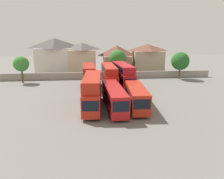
{
  "coord_description": "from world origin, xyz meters",
  "views": [
    {
      "loc": [
        -3.59,
        -32.78,
        11.14
      ],
      "look_at": [
        0.0,
        3.0,
        2.26
      ],
      "focal_mm": 35.88,
      "sensor_mm": 36.0,
      "label": 1
    }
  ],
  "objects_px": {
    "tree_behind_wall": "(180,61)",
    "tree_right_of_lot": "(21,64)",
    "bus_5": "(109,75)",
    "house_terrace_far_right": "(147,58)",
    "bus_2": "(114,96)",
    "bus_3": "(136,96)",
    "tree_left_of_lot": "(118,59)",
    "house_terrace_centre": "(82,58)",
    "bus_1": "(92,90)",
    "bus_4": "(89,75)",
    "house_terrace_right": "(117,59)",
    "house_terrace_left": "(56,56)",
    "bus_6": "(123,74)"
  },
  "relations": [
    {
      "from": "bus_1",
      "to": "house_terrace_right",
      "type": "height_order",
      "value": "house_terrace_right"
    },
    {
      "from": "house_terrace_far_right",
      "to": "tree_left_of_lot",
      "type": "xyz_separation_m",
      "value": [
        -9.75,
        -6.93,
        0.64
      ]
    },
    {
      "from": "house_terrace_right",
      "to": "bus_4",
      "type": "bearing_deg",
      "value": -114.31
    },
    {
      "from": "house_terrace_centre",
      "to": "house_terrace_far_right",
      "type": "height_order",
      "value": "house_terrace_centre"
    },
    {
      "from": "bus_4",
      "to": "house_terrace_right",
      "type": "bearing_deg",
      "value": 154.12
    },
    {
      "from": "house_terrace_far_right",
      "to": "house_terrace_centre",
      "type": "bearing_deg",
      "value": -176.27
    },
    {
      "from": "house_terrace_left",
      "to": "tree_behind_wall",
      "type": "xyz_separation_m",
      "value": [
        32.4,
        -11.19,
        -0.58
      ]
    },
    {
      "from": "bus_6",
      "to": "tree_right_of_lot",
      "type": "distance_m",
      "value": 23.89
    },
    {
      "from": "bus_2",
      "to": "house_terrace_left",
      "type": "bearing_deg",
      "value": -160.66
    },
    {
      "from": "bus_1",
      "to": "bus_4",
      "type": "bearing_deg",
      "value": -174.4
    },
    {
      "from": "house_terrace_far_right",
      "to": "tree_right_of_lot",
      "type": "height_order",
      "value": "house_terrace_far_right"
    },
    {
      "from": "bus_3",
      "to": "tree_right_of_lot",
      "type": "bearing_deg",
      "value": -128.82
    },
    {
      "from": "tree_behind_wall",
      "to": "tree_right_of_lot",
      "type": "bearing_deg",
      "value": -178.51
    },
    {
      "from": "house_terrace_centre",
      "to": "house_terrace_right",
      "type": "bearing_deg",
      "value": -0.12
    },
    {
      "from": "bus_3",
      "to": "house_terrace_right",
      "type": "height_order",
      "value": "house_terrace_right"
    },
    {
      "from": "bus_4",
      "to": "house_terrace_far_right",
      "type": "bearing_deg",
      "value": 136.3
    },
    {
      "from": "bus_1",
      "to": "house_terrace_far_right",
      "type": "bearing_deg",
      "value": 156.21
    },
    {
      "from": "tree_right_of_lot",
      "to": "house_terrace_left",
      "type": "bearing_deg",
      "value": 63.22
    },
    {
      "from": "bus_2",
      "to": "house_terrace_far_right",
      "type": "height_order",
      "value": "house_terrace_far_right"
    },
    {
      "from": "house_terrace_right",
      "to": "tree_right_of_lot",
      "type": "relative_size",
      "value": 1.28
    },
    {
      "from": "house_terrace_right",
      "to": "tree_left_of_lot",
      "type": "bearing_deg",
      "value": -95.03
    },
    {
      "from": "bus_5",
      "to": "house_terrace_far_right",
      "type": "distance_m",
      "value": 23.09
    },
    {
      "from": "house_terrace_left",
      "to": "bus_2",
      "type": "bearing_deg",
      "value": -68.29
    },
    {
      "from": "tree_behind_wall",
      "to": "tree_right_of_lot",
      "type": "height_order",
      "value": "tree_behind_wall"
    },
    {
      "from": "house_terrace_left",
      "to": "house_terrace_right",
      "type": "distance_m",
      "value": 17.59
    },
    {
      "from": "bus_4",
      "to": "bus_6",
      "type": "xyz_separation_m",
      "value": [
        7.27,
        0.05,
        0.09
      ]
    },
    {
      "from": "bus_5",
      "to": "tree_right_of_lot",
      "type": "relative_size",
      "value": 1.89
    },
    {
      "from": "house_terrace_centre",
      "to": "tree_right_of_lot",
      "type": "relative_size",
      "value": 1.41
    },
    {
      "from": "tree_left_of_lot",
      "to": "house_terrace_far_right",
      "type": "bearing_deg",
      "value": 35.4
    },
    {
      "from": "bus_2",
      "to": "tree_left_of_lot",
      "type": "xyz_separation_m",
      "value": [
        3.84,
        26.46,
        2.92
      ]
    },
    {
      "from": "house_terrace_centre",
      "to": "tree_behind_wall",
      "type": "relative_size",
      "value": 1.3
    },
    {
      "from": "house_terrace_centre",
      "to": "house_terrace_right",
      "type": "relative_size",
      "value": 1.1
    },
    {
      "from": "house_terrace_centre",
      "to": "house_terrace_right",
      "type": "height_order",
      "value": "house_terrace_centre"
    },
    {
      "from": "house_terrace_right",
      "to": "bus_3",
      "type": "bearing_deg",
      "value": -91.52
    },
    {
      "from": "bus_3",
      "to": "tree_left_of_lot",
      "type": "bearing_deg",
      "value": -177.27
    },
    {
      "from": "bus_1",
      "to": "tree_behind_wall",
      "type": "bearing_deg",
      "value": 136.89
    },
    {
      "from": "bus_2",
      "to": "tree_behind_wall",
      "type": "bearing_deg",
      "value": 136.45
    },
    {
      "from": "bus_4",
      "to": "tree_left_of_lot",
      "type": "relative_size",
      "value": 1.48
    },
    {
      "from": "bus_1",
      "to": "tree_right_of_lot",
      "type": "bearing_deg",
      "value": -138.07
    },
    {
      "from": "house_terrace_centre",
      "to": "house_terrace_far_right",
      "type": "distance_m",
      "value": 19.21
    },
    {
      "from": "house_terrace_far_right",
      "to": "tree_left_of_lot",
      "type": "distance_m",
      "value": 11.98
    },
    {
      "from": "bus_2",
      "to": "house_terrace_centre",
      "type": "bearing_deg",
      "value": -172.52
    },
    {
      "from": "house_terrace_far_right",
      "to": "bus_4",
      "type": "bearing_deg",
      "value": -132.12
    },
    {
      "from": "bus_3",
      "to": "tree_left_of_lot",
      "type": "relative_size",
      "value": 1.47
    },
    {
      "from": "house_terrace_centre",
      "to": "bus_5",
      "type": "bearing_deg",
      "value": -70.98
    },
    {
      "from": "house_terrace_centre",
      "to": "tree_left_of_lot",
      "type": "height_order",
      "value": "house_terrace_centre"
    },
    {
      "from": "bus_1",
      "to": "house_terrace_right",
      "type": "xyz_separation_m",
      "value": [
        7.59,
        31.42,
        1.27
      ]
    },
    {
      "from": "bus_4",
      "to": "bus_3",
      "type": "bearing_deg",
      "value": 25.72
    },
    {
      "from": "bus_5",
      "to": "tree_right_of_lot",
      "type": "bearing_deg",
      "value": -109.56
    },
    {
      "from": "house_terrace_left",
      "to": "bus_3",
      "type": "bearing_deg",
      "value": -63.16
    }
  ]
}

